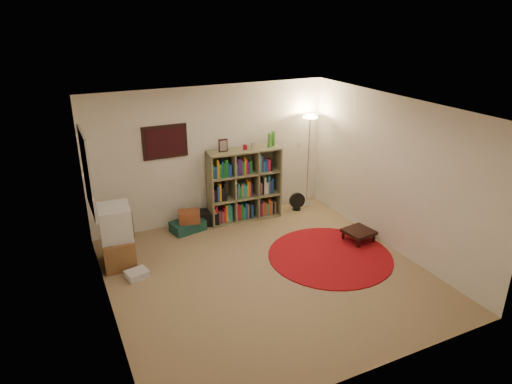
% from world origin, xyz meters
% --- Properties ---
extents(room, '(4.54, 4.54, 2.54)m').
position_xyz_m(room, '(-0.05, 0.05, 1.26)').
color(room, '#8E7453').
rests_on(room, ground).
extents(bookshelf, '(1.38, 0.46, 1.63)m').
position_xyz_m(bookshelf, '(0.49, 1.96, 0.66)').
color(bookshelf, '#716E4B').
rests_on(bookshelf, ground).
extents(floor_lamp, '(0.39, 0.39, 1.87)m').
position_xyz_m(floor_lamp, '(1.92, 2.02, 1.55)').
color(floor_lamp, silver).
rests_on(floor_lamp, ground).
extents(floor_fan, '(0.32, 0.19, 0.36)m').
position_xyz_m(floor_fan, '(1.60, 1.87, 0.18)').
color(floor_fan, black).
rests_on(floor_fan, ground).
extents(tv_stand, '(0.52, 0.70, 0.97)m').
position_xyz_m(tv_stand, '(-1.94, 1.28, 0.47)').
color(tv_stand, brown).
rests_on(tv_stand, ground).
extents(dvd_box, '(0.36, 0.32, 0.10)m').
position_xyz_m(dvd_box, '(-1.78, 0.76, 0.05)').
color(dvd_box, silver).
rests_on(dvd_box, ground).
extents(suitcase, '(0.64, 0.48, 0.19)m').
position_xyz_m(suitcase, '(-0.63, 1.92, 0.09)').
color(suitcase, '#153932').
rests_on(suitcase, ground).
extents(wicker_basket, '(0.42, 0.34, 0.21)m').
position_xyz_m(wicker_basket, '(-0.61, 1.87, 0.29)').
color(wicker_basket, brown).
rests_on(wicker_basket, suitcase).
extents(duffel_bag, '(0.45, 0.41, 0.25)m').
position_xyz_m(duffel_bag, '(-0.17, 2.02, 0.13)').
color(duffel_bag, black).
rests_on(duffel_bag, ground).
extents(paper_towel, '(0.14, 0.14, 0.25)m').
position_xyz_m(paper_towel, '(-0.12, 1.91, 0.13)').
color(paper_towel, silver).
rests_on(paper_towel, ground).
extents(red_rug, '(2.00, 2.00, 0.02)m').
position_xyz_m(red_rug, '(1.16, 0.05, 0.01)').
color(red_rug, maroon).
rests_on(red_rug, ground).
extents(side_table, '(0.51, 0.51, 0.21)m').
position_xyz_m(side_table, '(1.89, 0.27, 0.17)').
color(side_table, black).
rests_on(side_table, ground).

